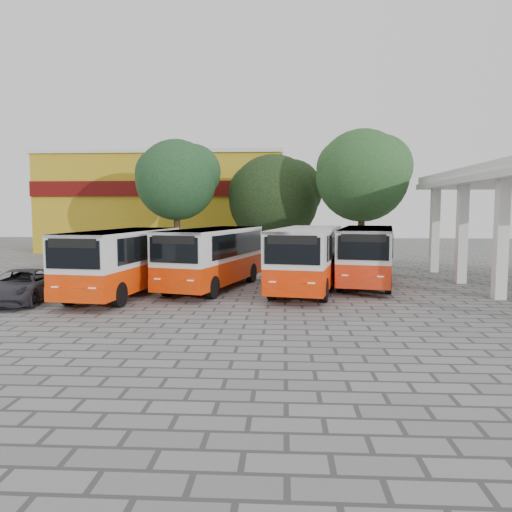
# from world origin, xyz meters

# --- Properties ---
(ground) EXTENTS (90.00, 90.00, 0.00)m
(ground) POSITION_xyz_m (0.00, 0.00, 0.00)
(ground) COLOR gray
(ground) RESTS_ON ground
(shophouse_block) EXTENTS (20.40, 10.40, 8.30)m
(shophouse_block) POSITION_xyz_m (-11.00, 25.99, 4.16)
(shophouse_block) COLOR #B49317
(shophouse_block) RESTS_ON ground
(bus_far_left) EXTENTS (3.23, 7.69, 2.68)m
(bus_far_left) POSITION_xyz_m (-7.30, 1.81, 1.55)
(bus_far_left) COLOR #E73100
(bus_far_left) RESTS_ON ground
(bus_centre_left) EXTENTS (4.11, 7.88, 2.69)m
(bus_centre_left) POSITION_xyz_m (-3.84, 3.78, 1.55)
(bus_centre_left) COLOR red
(bus_centre_left) RESTS_ON ground
(bus_centre_right) EXTENTS (3.69, 7.94, 2.74)m
(bus_centre_right) POSITION_xyz_m (0.33, 3.32, 1.59)
(bus_centre_right) COLOR red
(bus_centre_right) RESTS_ON ground
(bus_far_right) EXTENTS (3.72, 7.82, 2.69)m
(bus_far_right) POSITION_xyz_m (3.22, 5.31, 1.56)
(bus_far_right) COLOR red
(bus_far_right) RESTS_ON ground
(tree_left) EXTENTS (5.66, 5.39, 8.22)m
(tree_left) POSITION_xyz_m (-7.83, 15.17, 5.69)
(tree_left) COLOR #3E2D18
(tree_left) RESTS_ON ground
(tree_middle) EXTENTS (6.51, 6.20, 7.34)m
(tree_middle) POSITION_xyz_m (-1.33, 16.50, 4.45)
(tree_middle) COLOR #42321C
(tree_middle) RESTS_ON ground
(tree_right) EXTENTS (5.87, 5.59, 8.39)m
(tree_right) POSITION_xyz_m (4.13, 12.63, 5.77)
(tree_right) COLOR #483117
(tree_right) RESTS_ON ground
(parked_car) EXTENTS (2.43, 4.60, 1.23)m
(parked_car) POSITION_xyz_m (-10.71, 0.15, 0.62)
(parked_car) COLOR #292830
(parked_car) RESTS_ON ground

